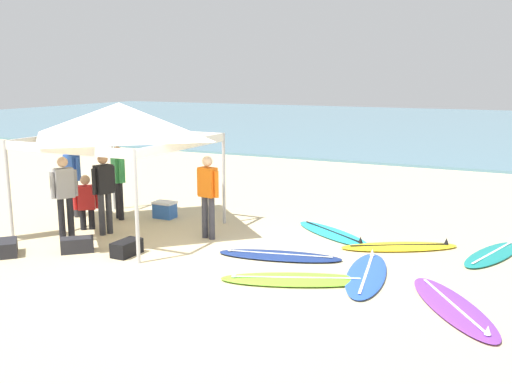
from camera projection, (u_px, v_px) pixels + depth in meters
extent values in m
plane|color=beige|center=(216.00, 266.00, 10.27)|extent=(80.00, 80.00, 0.00)
cube|color=#568499|center=(455.00, 126.00, 37.26)|extent=(80.00, 36.00, 0.10)
cylinder|color=#B7B7BC|center=(9.00, 192.00, 11.57)|extent=(0.07, 0.07, 2.05)
cylinder|color=#B7B7BC|center=(137.00, 207.00, 10.21)|extent=(0.07, 0.07, 2.05)
cylinder|color=#B7B7BC|center=(113.00, 169.00, 14.34)|extent=(0.07, 0.07, 2.05)
cylinder|color=#B7B7BC|center=(224.00, 179.00, 12.98)|extent=(0.07, 0.07, 2.05)
cube|color=white|center=(65.00, 149.00, 10.71)|extent=(3.15, 0.03, 0.18)
cube|color=white|center=(164.00, 134.00, 13.48)|extent=(3.15, 0.03, 0.18)
cube|color=white|center=(64.00, 137.00, 12.77)|extent=(0.03, 3.15, 0.18)
cube|color=white|center=(184.00, 145.00, 11.41)|extent=(0.03, 3.15, 0.18)
pyramid|color=white|center=(120.00, 120.00, 12.00)|extent=(3.27, 3.27, 0.70)
ellipsoid|color=yellow|center=(399.00, 247.00, 11.28)|extent=(2.28, 1.67, 0.07)
cube|color=black|center=(399.00, 245.00, 11.27)|extent=(1.70, 1.00, 0.01)
cone|color=black|center=(446.00, 241.00, 11.32)|extent=(0.09, 0.09, 0.12)
ellipsoid|color=purple|center=(453.00, 307.00, 8.37)|extent=(1.86, 2.39, 0.07)
cube|color=white|center=(453.00, 304.00, 8.36)|extent=(1.15, 1.75, 0.01)
cone|color=white|center=(488.00, 330.00, 7.39)|extent=(0.09, 0.09, 0.12)
ellipsoid|color=navy|center=(279.00, 256.00, 10.72)|extent=(2.39, 1.15, 0.07)
cube|color=white|center=(280.00, 254.00, 10.71)|extent=(1.91, 0.50, 0.01)
cone|color=white|center=(230.00, 247.00, 10.90)|extent=(0.09, 0.09, 0.12)
ellipsoid|color=blue|center=(366.00, 274.00, 9.71)|extent=(1.02, 2.44, 0.07)
cube|color=white|center=(366.00, 272.00, 9.70)|extent=(0.37, 1.99, 0.01)
cone|color=white|center=(372.00, 252.00, 10.60)|extent=(0.09, 0.09, 0.12)
ellipsoid|color=#19847F|center=(492.00, 254.00, 10.80)|extent=(1.17, 2.19, 0.07)
cube|color=white|center=(493.00, 252.00, 10.79)|extent=(0.57, 1.73, 0.01)
cone|color=white|center=(510.00, 240.00, 11.40)|extent=(0.09, 0.09, 0.12)
ellipsoid|color=#7AD12D|center=(296.00, 279.00, 9.47)|extent=(2.53, 1.59, 0.07)
cube|color=white|center=(296.00, 277.00, 9.47)|extent=(1.94, 0.87, 0.01)
cone|color=white|center=(234.00, 273.00, 9.50)|extent=(0.09, 0.09, 0.12)
ellipsoid|color=#23B2CC|center=(332.00, 233.00, 12.23)|extent=(2.20, 1.77, 0.07)
cube|color=black|center=(332.00, 231.00, 12.23)|extent=(1.60, 1.12, 0.01)
cone|color=black|center=(361.00, 239.00, 11.43)|extent=(0.09, 0.09, 0.12)
cylinder|color=#383842|center=(212.00, 218.00, 11.83)|extent=(0.13, 0.13, 0.88)
cylinder|color=#383842|center=(205.00, 217.00, 11.93)|extent=(0.13, 0.13, 0.88)
cube|color=orange|center=(208.00, 182.00, 11.73)|extent=(0.39, 0.28, 0.60)
sphere|color=beige|center=(207.00, 161.00, 11.65)|extent=(0.21, 0.21, 0.21)
cylinder|color=orange|center=(216.00, 184.00, 11.61)|extent=(0.09, 0.09, 0.54)
cylinder|color=orange|center=(199.00, 182.00, 11.87)|extent=(0.09, 0.09, 0.54)
cylinder|color=black|center=(62.00, 220.00, 11.73)|extent=(0.13, 0.13, 0.88)
cylinder|color=black|center=(71.00, 218.00, 11.84)|extent=(0.13, 0.13, 0.88)
cube|color=gray|center=(64.00, 183.00, 11.64)|extent=(0.36, 0.42, 0.60)
sphere|color=tan|center=(62.00, 162.00, 11.55)|extent=(0.21, 0.21, 0.21)
cylinder|color=gray|center=(52.00, 185.00, 11.50)|extent=(0.09, 0.09, 0.54)
cylinder|color=gray|center=(75.00, 183.00, 11.77)|extent=(0.09, 0.09, 0.54)
cylinder|color=black|center=(118.00, 200.00, 13.56)|extent=(0.13, 0.13, 0.88)
cylinder|color=black|center=(121.00, 201.00, 13.41)|extent=(0.13, 0.13, 0.88)
cube|color=#2D8C47|center=(118.00, 169.00, 13.34)|extent=(0.42, 0.38, 0.60)
sphere|color=tan|center=(117.00, 151.00, 13.25)|extent=(0.21, 0.21, 0.21)
cylinder|color=#2D8C47|center=(115.00, 169.00, 13.54)|extent=(0.09, 0.09, 0.54)
cylinder|color=#2D8C47|center=(121.00, 171.00, 13.15)|extent=(0.09, 0.09, 0.54)
cylinder|color=#2D2D33|center=(102.00, 215.00, 12.14)|extent=(0.13, 0.13, 0.88)
cylinder|color=#2D2D33|center=(109.00, 213.00, 12.27)|extent=(0.13, 0.13, 0.88)
cube|color=black|center=(104.00, 179.00, 12.06)|extent=(0.31, 0.41, 0.60)
sphere|color=#9E7051|center=(103.00, 159.00, 11.97)|extent=(0.21, 0.21, 0.21)
cylinder|color=black|center=(94.00, 182.00, 11.89)|extent=(0.09, 0.09, 0.54)
cylinder|color=black|center=(113.00, 179.00, 12.23)|extent=(0.09, 0.09, 0.54)
cylinder|color=#2D2D33|center=(72.00, 198.00, 13.78)|extent=(0.13, 0.13, 0.88)
cylinder|color=#2D2D33|center=(76.00, 199.00, 13.67)|extent=(0.13, 0.13, 0.88)
cube|color=#2851B2|center=(72.00, 167.00, 13.58)|extent=(0.40, 0.29, 0.60)
sphere|color=tan|center=(71.00, 149.00, 13.49)|extent=(0.21, 0.21, 0.21)
cylinder|color=#2851B2|center=(66.00, 167.00, 13.72)|extent=(0.09, 0.09, 0.54)
cylinder|color=#2851B2|center=(78.00, 169.00, 13.45)|extent=(0.09, 0.09, 0.54)
cylinder|color=black|center=(83.00, 220.00, 12.60)|extent=(0.13, 0.13, 0.45)
cylinder|color=black|center=(92.00, 219.00, 12.65)|extent=(0.13, 0.13, 0.45)
cube|color=red|center=(86.00, 197.00, 12.53)|extent=(0.41, 0.41, 0.52)
sphere|color=tan|center=(85.00, 180.00, 12.45)|extent=(0.21, 0.21, 0.21)
cylinder|color=red|center=(75.00, 199.00, 12.47)|extent=(0.09, 0.09, 0.47)
cylinder|color=red|center=(97.00, 198.00, 12.60)|extent=(0.09, 0.09, 0.47)
cube|color=#232328|center=(77.00, 245.00, 11.03)|extent=(0.66, 0.64, 0.28)
cube|color=#232328|center=(8.00, 248.00, 10.85)|extent=(0.66, 0.64, 0.28)
cube|color=black|center=(127.00, 248.00, 10.83)|extent=(0.33, 0.60, 0.28)
cube|color=#2D60B7|center=(165.00, 211.00, 13.65)|extent=(0.48, 0.34, 0.34)
cube|color=white|center=(165.00, 203.00, 13.61)|extent=(0.50, 0.36, 0.05)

